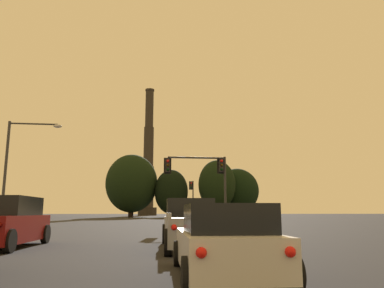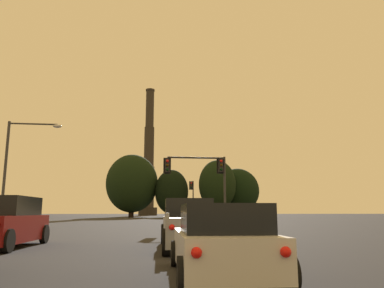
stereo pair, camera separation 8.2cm
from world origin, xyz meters
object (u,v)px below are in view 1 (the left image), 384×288
(street_lamp, at_px, (16,161))
(traffic_light_overhead_right, at_px, (205,173))
(pickup_truck_right_lane_second, at_px, (193,225))
(traffic_light_far_right, at_px, (192,195))
(hatchback_right_lane_third, at_px, (225,243))
(smokestack, at_px, (148,164))
(suv_left_lane_second, at_px, (5,223))

(street_lamp, bearing_deg, traffic_light_overhead_right, 0.27)
(pickup_truck_right_lane_second, height_order, traffic_light_far_right, traffic_light_far_right)
(traffic_light_overhead_right, bearing_deg, hatchback_right_lane_third, -97.76)
(pickup_truck_right_lane_second, height_order, smokestack, smokestack)
(pickup_truck_right_lane_second, distance_m, street_lamp, 18.66)
(suv_left_lane_second, xyz_separation_m, street_lamp, (-4.31, 13.44, 4.06))
(hatchback_right_lane_third, xyz_separation_m, traffic_light_overhead_right, (2.83, 20.74, 3.54))
(traffic_light_far_right, bearing_deg, pickup_truck_right_lane_second, -96.89)
(pickup_truck_right_lane_second, xyz_separation_m, smokestack, (-1.26, 137.71, 19.63))
(pickup_truck_right_lane_second, distance_m, smokestack, 139.11)
(pickup_truck_right_lane_second, xyz_separation_m, traffic_light_far_right, (5.02, 41.56, 3.06))
(pickup_truck_right_lane_second, height_order, hatchback_right_lane_third, pickup_truck_right_lane_second)
(smokestack, bearing_deg, traffic_light_far_right, -86.27)
(traffic_light_overhead_right, bearing_deg, pickup_truck_right_lane_second, -100.56)
(hatchback_right_lane_third, height_order, street_lamp, street_lamp)
(suv_left_lane_second, distance_m, traffic_light_far_right, 42.48)
(pickup_truck_right_lane_second, xyz_separation_m, traffic_light_overhead_right, (2.69, 14.40, 3.41))
(traffic_light_far_right, relative_size, smokestack, 0.11)
(street_lamp, bearing_deg, hatchback_right_lane_third, -61.88)
(suv_left_lane_second, distance_m, street_lamp, 14.69)
(suv_left_lane_second, bearing_deg, traffic_light_overhead_right, 56.60)
(suv_left_lane_second, height_order, smokestack, smokestack)
(pickup_truck_right_lane_second, height_order, street_lamp, street_lamp)
(traffic_light_far_right, xyz_separation_m, smokestack, (-6.28, 96.15, 16.57))
(street_lamp, bearing_deg, smokestack, 85.40)
(traffic_light_overhead_right, height_order, street_lamp, street_lamp)
(traffic_light_overhead_right, xyz_separation_m, smokestack, (-3.94, 123.31, 16.23))
(pickup_truck_right_lane_second, xyz_separation_m, street_lamp, (-11.19, 14.34, 4.15))
(pickup_truck_right_lane_second, bearing_deg, suv_left_lane_second, 174.37)
(pickup_truck_right_lane_second, bearing_deg, street_lamp, 129.76)
(traffic_light_overhead_right, height_order, smokestack, smokestack)
(pickup_truck_right_lane_second, distance_m, hatchback_right_lane_third, 6.34)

